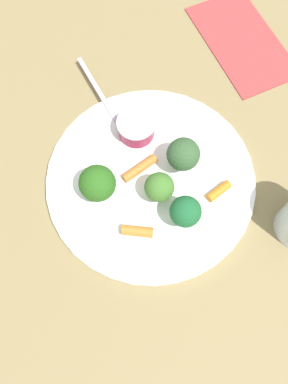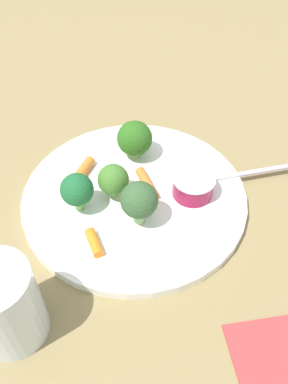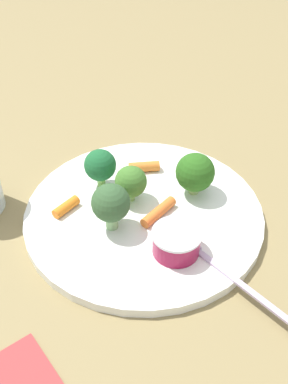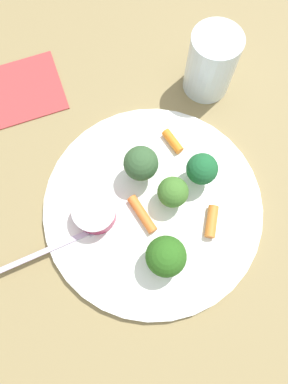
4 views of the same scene
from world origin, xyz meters
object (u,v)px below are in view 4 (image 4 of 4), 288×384
object	(u,v)px
broccoli_floret_0	(172,189)
carrot_stick_0	(173,141)
broccoli_floret_2	(202,169)
fork	(50,249)
sauce_cup	(95,213)
drinking_glass	(211,64)
broccoli_floret_1	(166,256)
plate	(153,206)
broccoli_floret_3	(141,164)
carrot_stick_2	(212,222)
carrot_stick_1	(142,214)

from	to	relation	value
broccoli_floret_0	carrot_stick_0	size ratio (longest dim) A/B	1.34
broccoli_floret_2	fork	distance (m)	0.21
sauce_cup	broccoli_floret_0	xyz separation A→B (m)	(0.10, -0.01, 0.01)
carrot_stick_0	drinking_glass	distance (m)	0.12
sauce_cup	broccoli_floret_0	distance (m)	0.10
broccoli_floret_1	drinking_glass	bearing A→B (deg)	56.11
broccoli_floret_1	broccoli_floret_2	distance (m)	0.12
plate	broccoli_floret_2	xyz separation A→B (m)	(0.07, 0.01, 0.04)
broccoli_floret_1	fork	bearing A→B (deg)	155.57
broccoli_floret_1	fork	distance (m)	0.15
broccoli_floret_3	carrot_stick_2	bearing A→B (deg)	-56.23
broccoli_floret_2	sauce_cup	bearing A→B (deg)	-178.48
sauce_cup	fork	size ratio (longest dim) A/B	0.32
plate	broccoli_floret_3	xyz separation A→B (m)	(-0.00, 0.05, 0.04)
plate	carrot_stick_2	world-z (taller)	carrot_stick_2
carrot_stick_0	broccoli_floret_0	bearing A→B (deg)	-113.36
broccoli_floret_1	carrot_stick_0	bearing A→B (deg)	65.47
carrot_stick_1	broccoli_floret_1	bearing A→B (deg)	-83.15
carrot_stick_2	fork	world-z (taller)	carrot_stick_2
fork	carrot_stick_2	bearing A→B (deg)	-10.01
broccoli_floret_2	fork	size ratio (longest dim) A/B	0.32
sauce_cup	carrot_stick_0	size ratio (longest dim) A/B	1.52
plate	broccoli_floret_0	bearing A→B (deg)	9.90
plate	carrot_stick_2	xyz separation A→B (m)	(0.06, -0.05, 0.01)
broccoli_floret_1	carrot_stick_2	bearing A→B (deg)	18.04
plate	drinking_glass	bearing A→B (deg)	47.62
broccoli_floret_2	carrot_stick_2	xyz separation A→B (m)	(-0.01, -0.06, -0.03)
broccoli_floret_3	broccoli_floret_2	bearing A→B (deg)	-23.77
plate	broccoli_floret_3	size ratio (longest dim) A/B	4.84
carrot_stick_1	carrot_stick_0	bearing A→B (deg)	48.41
carrot_stick_1	fork	xyz separation A→B (m)	(-0.12, -0.00, -0.00)
broccoli_floret_2	fork	bearing A→B (deg)	-172.92
carrot_stick_0	carrot_stick_1	size ratio (longest dim) A/B	0.68
drinking_glass	carrot_stick_1	bearing A→B (deg)	-134.23
fork	drinking_glass	distance (m)	0.33
broccoli_floret_0	carrot_stick_2	size ratio (longest dim) A/B	1.18
broccoli_floret_1	broccoli_floret_0	bearing A→B (deg)	64.41
plate	broccoli_floret_2	world-z (taller)	broccoli_floret_2
broccoli_floret_0	broccoli_floret_2	size ratio (longest dim) A/B	0.90
broccoli_floret_1	carrot_stick_1	xyz separation A→B (m)	(-0.01, 0.06, -0.02)
sauce_cup	broccoli_floret_1	distance (m)	0.10
sauce_cup	carrot_stick_1	size ratio (longest dim) A/B	1.02
plate	broccoli_floret_1	bearing A→B (deg)	-98.28
broccoli_floret_2	drinking_glass	xyz separation A→B (m)	(0.07, 0.14, 0.00)
drinking_glass	sauce_cup	bearing A→B (deg)	-146.22
broccoli_floret_3	carrot_stick_1	bearing A→B (deg)	-108.04
drinking_glass	carrot_stick_2	bearing A→B (deg)	-111.38
broccoli_floret_3	drinking_glass	size ratio (longest dim) A/B	0.63
sauce_cup	carrot_stick_2	xyz separation A→B (m)	(0.13, -0.06, -0.01)
sauce_cup	broccoli_floret_0	bearing A→B (deg)	-3.83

